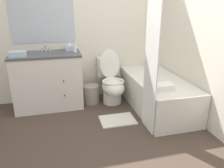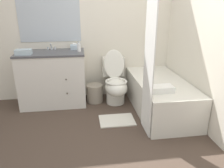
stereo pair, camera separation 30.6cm
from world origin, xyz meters
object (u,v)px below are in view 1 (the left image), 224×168
wastebasket (91,94)px  hand_towel_folded (18,54)px  bathtub (157,93)px  sink_faucet (46,49)px  bath_mat (118,120)px  toilet (112,83)px  bath_towel_folded (161,87)px  vanity_cabinet (48,80)px  soap_dispenser (75,48)px  tissue_box (70,48)px

wastebasket → hand_towel_folded: size_ratio=1.33×
bathtub → hand_towel_folded: bearing=169.8°
sink_faucet → bath_mat: size_ratio=0.28×
toilet → bathtub: (0.63, -0.41, -0.08)m
bath_towel_folded → bath_mat: 0.79m
vanity_cabinet → soap_dispenser: (0.45, -0.01, 0.50)m
bathtub → toilet: bearing=146.9°
toilet → bath_towel_folded: (0.47, -0.85, 0.20)m
sink_faucet → tissue_box: 0.38m
vanity_cabinet → bath_towel_folded: 1.76m
hand_towel_folded → vanity_cabinet: bearing=20.0°
vanity_cabinet → toilet: size_ratio=1.20×
sink_faucet → bath_mat: sink_faucet is taller
toilet → sink_faucet: bearing=165.4°
bath_mat → sink_faucet: bearing=135.5°
vanity_cabinet → tissue_box: tissue_box is taller
bath_mat → bath_towel_folded: bearing=-19.5°
vanity_cabinet → bath_mat: vanity_cabinet is taller
hand_towel_folded → toilet: bearing=2.1°
tissue_box → soap_dispenser: (0.07, -0.17, 0.03)m
bathtub → bath_towel_folded: (-0.16, -0.44, 0.29)m
sink_faucet → hand_towel_folded: 0.49m
toilet → tissue_box: 0.90m
bathtub → soap_dispenser: (-1.20, 0.48, 0.70)m
sink_faucet → hand_towel_folded: sink_faucet is taller
bathtub → tissue_box: (-1.27, 0.66, 0.67)m
vanity_cabinet → sink_faucet: (-0.00, 0.18, 0.47)m
toilet → bathtub: size_ratio=0.56×
sink_faucet → toilet: bearing=-14.6°
tissue_box → hand_towel_folded: 0.80m
bathtub → bath_mat: size_ratio=3.09×
vanity_cabinet → tissue_box: bearing=22.9°
bath_towel_folded → bath_mat: (-0.55, 0.20, -0.53)m
wastebasket → toilet: bearing=-11.1°
sink_faucet → bath_towel_folded: sink_faucet is taller
bathtub → bath_mat: 0.79m
bathtub → bath_mat: (-0.71, -0.24, -0.24)m
tissue_box → bath_towel_folded: size_ratio=0.45×
soap_dispenser → bath_mat: (0.49, -0.72, -0.94)m
vanity_cabinet → bathtub: 1.74m
vanity_cabinet → bathtub: vanity_cabinet is taller
soap_dispenser → vanity_cabinet: bearing=178.1°
sink_faucet → toilet: (1.02, -0.27, -0.58)m
bathtub → bath_towel_folded: size_ratio=4.98×
bathtub → bath_mat: bathtub is taller
tissue_box → hand_towel_folded: size_ratio=0.61×
sink_faucet → bath_mat: (0.94, -0.92, -0.91)m
toilet → wastebasket: bearing=168.9°
hand_towel_folded → bath_mat: (1.31, -0.61, -0.91)m
bath_towel_folded → tissue_box: bearing=135.5°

